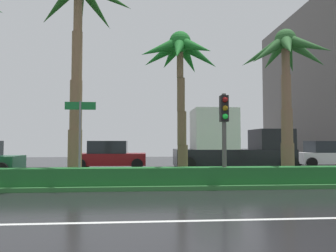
{
  "coord_description": "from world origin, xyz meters",
  "views": [
    {
      "loc": [
        0.51,
        -4.62,
        1.68
      ],
      "look_at": [
        1.62,
        9.65,
        2.4
      ],
      "focal_mm": 33.33,
      "sensor_mm": 36.0,
      "label": 1
    }
  ],
  "objects_px": {
    "palm_tree_centre_right": "(285,62)",
    "palm_tree_centre_left": "(78,16)",
    "street_name_sign": "(80,130)",
    "car_in_traffic_third": "(327,154)",
    "traffic_signal_median_right": "(224,121)",
    "car_in_traffic_second": "(110,155)",
    "palm_tree_centre": "(179,60)",
    "box_truck_lead": "(231,144)"
  },
  "relations": [
    {
      "from": "car_in_traffic_second",
      "to": "car_in_traffic_third",
      "type": "distance_m",
      "value": 14.27
    },
    {
      "from": "box_truck_lead",
      "to": "street_name_sign",
      "type": "bearing_deg",
      "value": -142.18
    },
    {
      "from": "palm_tree_centre_left",
      "to": "car_in_traffic_second",
      "type": "distance_m",
      "value": 8.96
    },
    {
      "from": "street_name_sign",
      "to": "box_truck_lead",
      "type": "xyz_separation_m",
      "value": [
        7.1,
        5.51,
        -0.53
      ]
    },
    {
      "from": "traffic_signal_median_right",
      "to": "car_in_traffic_second",
      "type": "height_order",
      "value": "traffic_signal_median_right"
    },
    {
      "from": "palm_tree_centre_right",
      "to": "street_name_sign",
      "type": "relative_size",
      "value": 2.13
    },
    {
      "from": "palm_tree_centre",
      "to": "box_truck_lead",
      "type": "xyz_separation_m",
      "value": [
        3.35,
        4.22,
        -3.51
      ]
    },
    {
      "from": "traffic_signal_median_right",
      "to": "palm_tree_centre_left",
      "type": "bearing_deg",
      "value": 164.15
    },
    {
      "from": "palm_tree_centre_right",
      "to": "palm_tree_centre_left",
      "type": "bearing_deg",
      "value": -179.22
    },
    {
      "from": "traffic_signal_median_right",
      "to": "car_in_traffic_third",
      "type": "distance_m",
      "value": 12.81
    },
    {
      "from": "street_name_sign",
      "to": "car_in_traffic_third",
      "type": "height_order",
      "value": "street_name_sign"
    },
    {
      "from": "palm_tree_centre_left",
      "to": "traffic_signal_median_right",
      "type": "bearing_deg",
      "value": -15.85
    },
    {
      "from": "street_name_sign",
      "to": "box_truck_lead",
      "type": "bearing_deg",
      "value": 37.82
    },
    {
      "from": "palm_tree_centre_right",
      "to": "car_in_traffic_second",
      "type": "bearing_deg",
      "value": 141.42
    },
    {
      "from": "palm_tree_centre_right",
      "to": "car_in_traffic_second",
      "type": "height_order",
      "value": "palm_tree_centre_right"
    },
    {
      "from": "palm_tree_centre_left",
      "to": "car_in_traffic_second",
      "type": "xyz_separation_m",
      "value": [
        0.64,
        6.64,
        -5.99
      ]
    },
    {
      "from": "palm_tree_centre",
      "to": "box_truck_lead",
      "type": "height_order",
      "value": "palm_tree_centre"
    },
    {
      "from": "traffic_signal_median_right",
      "to": "car_in_traffic_second",
      "type": "distance_m",
      "value": 9.77
    },
    {
      "from": "car_in_traffic_second",
      "to": "car_in_traffic_third",
      "type": "height_order",
      "value": "same"
    },
    {
      "from": "palm_tree_centre",
      "to": "street_name_sign",
      "type": "distance_m",
      "value": 4.96
    },
    {
      "from": "palm_tree_centre_right",
      "to": "traffic_signal_median_right",
      "type": "xyz_separation_m",
      "value": [
        -3.16,
        -1.72,
        -2.69
      ]
    },
    {
      "from": "palm_tree_centre",
      "to": "traffic_signal_median_right",
      "type": "height_order",
      "value": "palm_tree_centre"
    },
    {
      "from": "car_in_traffic_second",
      "to": "box_truck_lead",
      "type": "bearing_deg",
      "value": -19.75
    },
    {
      "from": "palm_tree_centre",
      "to": "car_in_traffic_second",
      "type": "distance_m",
      "value": 8.68
    },
    {
      "from": "palm_tree_centre",
      "to": "car_in_traffic_third",
      "type": "distance_m",
      "value": 13.57
    },
    {
      "from": "palm_tree_centre_right",
      "to": "car_in_traffic_third",
      "type": "distance_m",
      "value": 10.21
    },
    {
      "from": "car_in_traffic_third",
      "to": "palm_tree_centre_left",
      "type": "bearing_deg",
      "value": -154.48
    },
    {
      "from": "car_in_traffic_second",
      "to": "box_truck_lead",
      "type": "distance_m",
      "value": 7.36
    },
    {
      "from": "palm_tree_centre",
      "to": "traffic_signal_median_right",
      "type": "relative_size",
      "value": 1.86
    },
    {
      "from": "palm_tree_centre_right",
      "to": "car_in_traffic_third",
      "type": "relative_size",
      "value": 1.49
    },
    {
      "from": "box_truck_lead",
      "to": "car_in_traffic_second",
      "type": "bearing_deg",
      "value": 160.25
    },
    {
      "from": "street_name_sign",
      "to": "traffic_signal_median_right",
      "type": "bearing_deg",
      "value": -2.76
    },
    {
      "from": "palm_tree_centre",
      "to": "palm_tree_centre_right",
      "type": "bearing_deg",
      "value": 2.25
    },
    {
      "from": "box_truck_lead",
      "to": "car_in_traffic_third",
      "type": "xyz_separation_m",
      "value": [
        7.36,
        2.95,
        -0.72
      ]
    },
    {
      "from": "palm_tree_centre",
      "to": "car_in_traffic_second",
      "type": "relative_size",
      "value": 1.42
    },
    {
      "from": "palm_tree_centre_left",
      "to": "box_truck_lead",
      "type": "relative_size",
      "value": 1.34
    },
    {
      "from": "palm_tree_centre_left",
      "to": "palm_tree_centre",
      "type": "bearing_deg",
      "value": -0.85
    },
    {
      "from": "palm_tree_centre_right",
      "to": "box_truck_lead",
      "type": "height_order",
      "value": "palm_tree_centre_right"
    },
    {
      "from": "palm_tree_centre",
      "to": "palm_tree_centre_right",
      "type": "xyz_separation_m",
      "value": [
        4.62,
        0.18,
        0.05
      ]
    },
    {
      "from": "traffic_signal_median_right",
      "to": "street_name_sign",
      "type": "relative_size",
      "value": 1.1
    },
    {
      "from": "palm_tree_centre_left",
      "to": "palm_tree_centre_right",
      "type": "relative_size",
      "value": 1.34
    },
    {
      "from": "car_in_traffic_third",
      "to": "car_in_traffic_second",
      "type": "bearing_deg",
      "value": -178.1
    }
  ]
}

